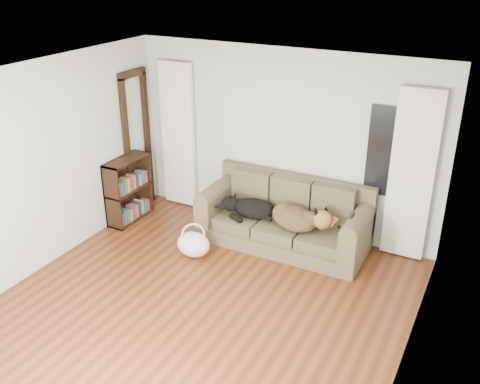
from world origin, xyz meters
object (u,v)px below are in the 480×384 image
at_px(tote_bag, 194,245).
at_px(dog_shepherd, 298,219).
at_px(dog_black_lab, 251,208).
at_px(sofa, 283,215).
at_px(bookshelf, 128,189).

bearing_deg(tote_bag, dog_shepherd, 32.56).
xyz_separation_m(dog_black_lab, dog_shepherd, (0.71, -0.03, 0.01)).
distance_m(sofa, bookshelf, 2.39).
distance_m(dog_shepherd, bookshelf, 2.61).
bearing_deg(sofa, bookshelf, -171.26).
bearing_deg(dog_black_lab, dog_shepherd, -3.16).
height_order(sofa, dog_black_lab, sofa).
relative_size(dog_black_lab, bookshelf, 0.62).
distance_m(sofa, dog_black_lab, 0.47).
height_order(tote_bag, bookshelf, bookshelf).
bearing_deg(bookshelf, dog_black_lab, 4.54).
bearing_deg(sofa, dog_shepherd, -20.26).
relative_size(sofa, tote_bag, 4.97).
height_order(sofa, dog_shepherd, sofa).
xyz_separation_m(sofa, tote_bag, (-0.93, -0.84, -0.29)).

